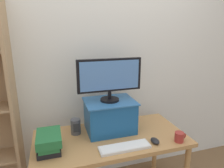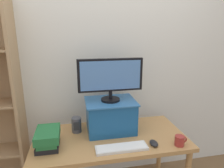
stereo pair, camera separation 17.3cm
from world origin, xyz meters
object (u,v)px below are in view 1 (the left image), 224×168
at_px(computer_monitor, 110,77).
at_px(keyboard, 125,147).
at_px(riser_box, 110,115).
at_px(computer_mouse, 155,141).
at_px(coffee_mug, 179,137).
at_px(book_stack, 49,142).
at_px(desk, 111,144).
at_px(desk_speaker, 76,127).

distance_m(computer_monitor, keyboard, 0.61).
distance_m(riser_box, computer_mouse, 0.47).
relative_size(keyboard, coffee_mug, 3.94).
distance_m(keyboard, book_stack, 0.61).
bearing_deg(computer_mouse, book_stack, 170.66).
relative_size(desk, computer_monitor, 2.31).
height_order(desk, desk_speaker, desk_speaker).
bearing_deg(keyboard, desk, 103.64).
xyz_separation_m(keyboard, book_stack, (-0.58, 0.15, 0.07)).
relative_size(coffee_mug, desk_speaker, 0.75).
xyz_separation_m(book_stack, coffee_mug, (1.07, -0.18, -0.04)).
height_order(desk, coffee_mug, coffee_mug).
distance_m(desk, coffee_mug, 0.61).
bearing_deg(computer_mouse, computer_monitor, 132.81).
distance_m(riser_box, coffee_mug, 0.65).
bearing_deg(book_stack, desk_speaker, 42.44).
relative_size(desk, coffee_mug, 12.63).
bearing_deg(book_stack, keyboard, -14.15).
relative_size(riser_box, desk_speaker, 3.24).
bearing_deg(coffee_mug, computer_mouse, 168.53).
xyz_separation_m(riser_box, computer_monitor, (0.00, -0.00, 0.37)).
height_order(riser_box, desk_speaker, riser_box).
bearing_deg(computer_mouse, desk_speaker, 150.29).
bearing_deg(computer_monitor, desk_speaker, 175.05).
bearing_deg(desk_speaker, desk, -26.50).
bearing_deg(computer_mouse, keyboard, -178.93).
relative_size(computer_monitor, book_stack, 2.22).
bearing_deg(book_stack, desk, 7.34).
distance_m(book_stack, desk_speaker, 0.32).
relative_size(computer_monitor, keyboard, 1.39).
distance_m(book_stack, coffee_mug, 1.09).
height_order(riser_box, coffee_mug, riser_box).
bearing_deg(desk_speaker, coffee_mug, -25.56).
xyz_separation_m(riser_box, desk_speaker, (-0.32, 0.03, -0.08)).
distance_m(computer_monitor, book_stack, 0.74).
height_order(computer_mouse, book_stack, book_stack).
relative_size(computer_mouse, book_stack, 0.39).
distance_m(desk, computer_mouse, 0.40).
height_order(keyboard, book_stack, book_stack).
bearing_deg(keyboard, desk_speaker, 133.78).
distance_m(computer_mouse, desk_speaker, 0.72).
bearing_deg(coffee_mug, riser_box, 144.06).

